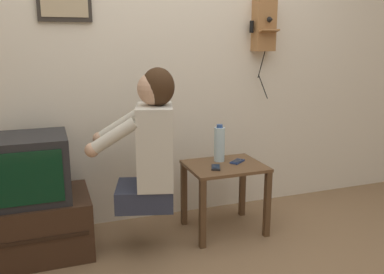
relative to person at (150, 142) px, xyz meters
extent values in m
cube|color=silver|center=(0.24, 0.53, 0.54)|extent=(6.80, 0.05, 2.55)
cube|color=brown|center=(0.56, 0.09, -0.24)|extent=(0.54, 0.43, 0.02)
cube|color=#523822|center=(0.32, -0.10, -0.49)|extent=(0.04, 0.04, 0.48)
cube|color=#523822|center=(0.80, -0.10, -0.49)|extent=(0.04, 0.04, 0.48)
cube|color=#523822|center=(0.32, 0.28, -0.49)|extent=(0.04, 0.04, 0.48)
cube|color=#523822|center=(0.80, 0.28, -0.49)|extent=(0.04, 0.04, 0.48)
cube|color=#2D3347|center=(-0.04, 0.01, -0.35)|extent=(0.43, 0.41, 0.14)
cube|color=beige|center=(0.03, -0.01, -0.03)|extent=(0.30, 0.39, 0.52)
sphere|color=tan|center=(0.03, -0.01, 0.34)|extent=(0.20, 0.20, 0.20)
ellipsoid|color=#382314|center=(0.05, -0.01, 0.35)|extent=(0.26, 0.26, 0.24)
cylinder|color=beige|center=(-0.24, -0.08, 0.08)|extent=(0.31, 0.15, 0.23)
cylinder|color=beige|center=(-0.16, 0.20, 0.08)|extent=(0.31, 0.15, 0.23)
sphere|color=tan|center=(-0.37, -0.05, -0.01)|extent=(0.09, 0.09, 0.09)
sphere|color=tan|center=(-0.29, 0.23, -0.01)|extent=(0.09, 0.09, 0.09)
cube|color=#382316|center=(-0.71, 0.20, -0.54)|extent=(0.65, 0.51, 0.38)
cube|color=black|center=(-0.71, -0.06, -0.52)|extent=(0.59, 0.01, 0.02)
cube|color=#232326|center=(-0.73, 0.19, -0.15)|extent=(0.47, 0.43, 0.41)
cube|color=black|center=(-0.73, -0.03, -0.15)|extent=(0.38, 0.01, 0.32)
cube|color=#9E6B3D|center=(1.03, 0.45, 0.75)|extent=(0.16, 0.11, 0.41)
cube|color=#9E6B3D|center=(1.03, 0.37, 0.70)|extent=(0.15, 0.07, 0.03)
cone|color=black|center=(1.03, 0.35, 0.78)|extent=(0.04, 0.05, 0.04)
cylinder|color=black|center=(0.93, 0.45, 0.73)|extent=(0.03, 0.03, 0.09)
cylinder|color=black|center=(1.02, 0.44, 0.44)|extent=(0.04, 0.04, 0.22)
cylinder|color=black|center=(1.04, 0.44, 0.26)|extent=(0.07, 0.06, 0.19)
cube|color=black|center=(0.47, 0.04, -0.23)|extent=(0.10, 0.14, 0.01)
cube|color=black|center=(0.47, 0.04, -0.22)|extent=(0.08, 0.11, 0.00)
cube|color=navy|center=(0.67, 0.11, -0.23)|extent=(0.13, 0.12, 0.01)
cube|color=black|center=(0.67, 0.11, -0.22)|extent=(0.11, 0.10, 0.00)
cylinder|color=silver|center=(0.56, 0.19, -0.11)|extent=(0.08, 0.08, 0.25)
cylinder|color=#2D4C8C|center=(0.56, 0.19, 0.03)|extent=(0.04, 0.04, 0.02)
camera|label=1|loc=(-0.59, -2.42, 0.62)|focal=38.00mm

